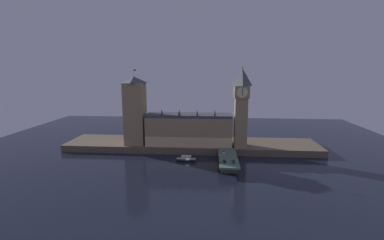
{
  "coord_description": "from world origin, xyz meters",
  "views": [
    {
      "loc": [
        19.04,
        -200.22,
        69.32
      ],
      "look_at": [
        1.84,
        20.0,
        28.98
      ],
      "focal_mm": 26.0,
      "sensor_mm": 36.0,
      "label": 1
    }
  ],
  "objects": [
    {
      "name": "embankment",
      "position": [
        0.0,
        39.0,
        2.83
      ],
      "size": [
        220.0,
        42.0,
        5.66
      ],
      "color": "brown",
      "rests_on": "ground_plane"
    },
    {
      "name": "street_lamp_near",
      "position": [
        23.73,
        -19.72,
        10.49
      ],
      "size": [
        1.34,
        0.6,
        6.21
      ],
      "color": "#2D3333",
      "rests_on": "bridge"
    },
    {
      "name": "car_northbound_lead",
      "position": [
        27.14,
        4.03,
        7.27
      ],
      "size": [
        2.03,
        4.33,
        1.43
      ],
      "color": "white",
      "rests_on": "bridge"
    },
    {
      "name": "car_northbound_trail",
      "position": [
        27.14,
        -16.76,
        7.29
      ],
      "size": [
        1.92,
        4.3,
        1.46
      ],
      "color": "black",
      "rests_on": "bridge"
    },
    {
      "name": "victoria_tower",
      "position": [
        -47.74,
        29.78,
        34.7
      ],
      "size": [
        16.89,
        16.89,
        63.87
      ],
      "color": "#9E845B",
      "rests_on": "embankment"
    },
    {
      "name": "pedestrian_far_rail",
      "position": [
        24.13,
        7.7,
        7.57
      ],
      "size": [
        0.38,
        0.38,
        1.82
      ],
      "color": "black",
      "rests_on": "bridge"
    },
    {
      "name": "boat_upstream",
      "position": [
        -1.21,
        2.37,
        1.63
      ],
      "size": [
        16.66,
        5.23,
        4.48
      ],
      "color": "#28282D",
      "rests_on": "ground_plane"
    },
    {
      "name": "parliament_hall",
      "position": [
        -1.48,
        31.1,
        18.81
      ],
      "size": [
        72.14,
        21.53,
        31.71
      ],
      "color": "#9E845B",
      "rests_on": "embankment"
    },
    {
      "name": "street_lamp_mid",
      "position": [
        36.58,
        -5.0,
        10.87
      ],
      "size": [
        1.34,
        0.6,
        6.82
      ],
      "color": "#2D3333",
      "rests_on": "bridge"
    },
    {
      "name": "ground_plane",
      "position": [
        0.0,
        0.0,
        0.0
      ],
      "size": [
        400.0,
        400.0,
        0.0
      ],
      "primitive_type": "plane",
      "color": "black"
    },
    {
      "name": "bridge",
      "position": [
        30.15,
        -5.0,
        4.36
      ],
      "size": [
        13.69,
        46.0,
        6.6
      ],
      "color": "#476656",
      "rests_on": "ground_plane"
    },
    {
      "name": "clock_tower",
      "position": [
        41.54,
        26.54,
        40.79
      ],
      "size": [
        12.39,
        12.5,
        66.43
      ],
      "color": "#9E845B",
      "rests_on": "embankment"
    },
    {
      "name": "pedestrian_near_rail",
      "position": [
        24.13,
        -19.14,
        7.53
      ],
      "size": [
        0.38,
        0.38,
        1.75
      ],
      "color": "black",
      "rests_on": "bridge"
    },
    {
      "name": "car_southbound_lead",
      "position": [
        33.16,
        -17.05,
        7.33
      ],
      "size": [
        1.84,
        4.64,
        1.55
      ],
      "color": "#235633",
      "rests_on": "bridge"
    }
  ]
}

